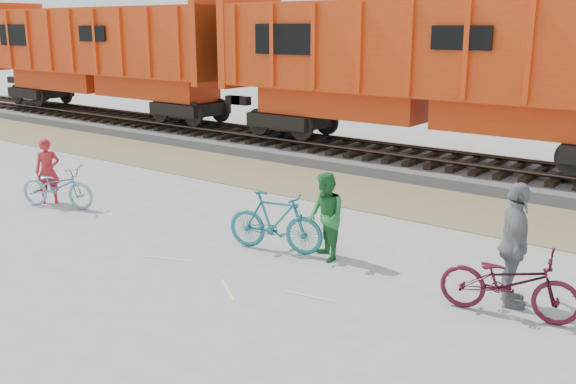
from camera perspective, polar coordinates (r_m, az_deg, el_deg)
name	(u,v)px	position (r m, az deg, el deg)	size (l,w,h in m)	color
ground	(240,259)	(11.83, -4.31, -5.93)	(120.00, 120.00, 0.00)	#9E9E99
gravel_strip	(387,197)	(16.15, 8.75, -0.40)	(120.00, 3.00, 0.02)	#877854
ballast_bed	(446,167)	(19.18, 13.83, 2.15)	(120.00, 4.00, 0.30)	slate
track	(446,156)	(19.12, 13.89, 3.10)	(120.00, 2.60, 0.24)	black
hopper_car_left	(104,53)	(28.72, -16.01, 11.77)	(14.00, 3.13, 4.65)	black
hopper_car_center	(434,67)	(19.01, 12.87, 10.81)	(14.00, 3.13, 4.65)	black
bicycle_blue	(57,187)	(15.89, -19.82, 0.46)	(0.66, 1.89, 0.99)	#739FC5
bicycle_teal	(275,222)	(12.03, -1.14, -2.66)	(0.54, 1.90, 1.14)	#1B6A75
bicycle_maroon	(509,282)	(9.94, 19.06, -7.59)	(0.69, 1.98, 1.04)	#460E1D
person_solo	(48,171)	(16.29, -20.57, 1.75)	(0.57, 0.37, 1.56)	#B52226
person_man	(326,217)	(11.55, 3.36, -2.22)	(0.78, 0.61, 1.61)	#267434
person_woman	(514,245)	(10.18, 19.46, -4.47)	(1.13, 0.47, 1.92)	slate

